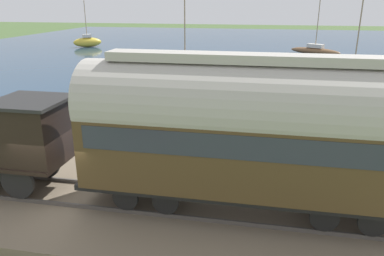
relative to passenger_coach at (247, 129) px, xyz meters
The scene contains 9 objects.
ground_plane 6.30m from the passenger_coach, 93.36° to the left, with size 200.00×200.00×0.00m, color #476033.
harbor_water 43.64m from the passenger_coach, ahead, with size 80.00×80.00×0.01m.
rail_embankment 6.17m from the passenger_coach, 90.00° to the left, with size 5.77×56.00×0.63m.
passenger_coach is the anchor object (origin of this frame).
sailboat_yellow 48.48m from the passenger_coach, 31.12° to the left, with size 3.40×4.08×6.39m.
sailboat_gray 22.61m from the passenger_coach, 18.63° to the right, with size 3.33×4.36×8.29m.
sailboat_brown 40.00m from the passenger_coach, ahead, with size 4.66×6.26×7.53m.
sailboat_red 21.16m from the passenger_coach, 16.71° to the left, with size 1.98×5.24×7.60m.
rowboat_mid_harbor 9.22m from the passenger_coach, 50.22° to the left, with size 1.80×2.59×0.49m.
Camera 1 is at (-9.37, -5.86, 6.37)m, focal length 35.00 mm.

